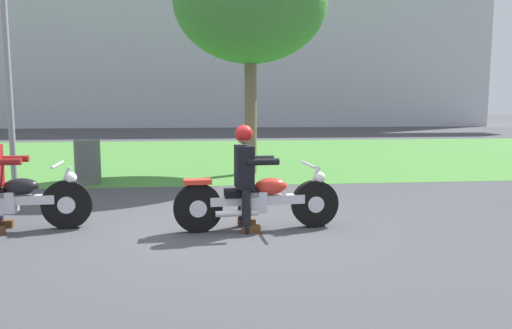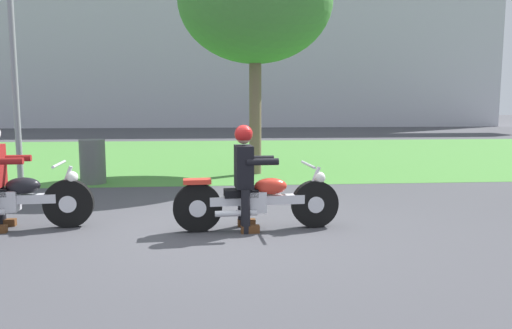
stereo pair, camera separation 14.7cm
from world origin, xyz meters
TOP-DOWN VIEW (x-y plane):
  - ground at (0.00, 0.00)m, footprint 120.00×120.00m
  - grass_verge at (0.00, 9.48)m, footprint 60.00×12.00m
  - stadium_facade at (-3.19, 31.27)m, footprint 46.80×8.00m
  - motorcycle_lead at (0.49, -0.02)m, footprint 2.23×0.66m
  - rider_lead at (0.32, -0.03)m, footprint 0.57×0.48m
  - motorcycle_follow at (-2.80, 0.25)m, footprint 2.16×0.66m
  - tree_roadside at (0.88, 5.19)m, footprint 3.56×3.56m
  - streetlight_pole at (-3.95, 3.92)m, footprint 0.96×0.20m
  - trash_can at (-2.63, 4.01)m, footprint 0.52×0.52m

SIDE VIEW (x-z plane):
  - ground at x=0.00m, z-range 0.00..0.00m
  - grass_verge at x=0.00m, z-range 0.00..0.01m
  - motorcycle_lead at x=0.49m, z-range -0.05..0.83m
  - motorcycle_follow at x=-2.80m, z-range -0.05..0.84m
  - trash_can at x=-2.63m, z-range 0.00..0.92m
  - rider_lead at x=0.32m, z-range 0.12..1.52m
  - streetlight_pole at x=-3.95m, z-range 0.70..5.96m
  - tree_roadside at x=0.88m, z-range 1.28..6.72m
  - stadium_facade at x=-3.19m, z-range 0.00..16.35m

